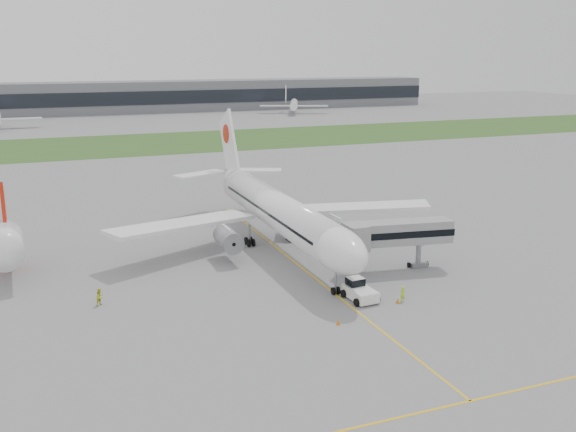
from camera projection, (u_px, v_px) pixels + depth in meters
name	position (u px, v px, depth m)	size (l,w,h in m)	color
ground	(288.00, 257.00, 87.22)	(600.00, 600.00, 0.00)	gray
apron_markings	(302.00, 268.00, 82.70)	(70.00, 70.00, 0.04)	yellow
grass_strip	(145.00, 144.00, 195.50)	(600.00, 50.00, 0.02)	#315620
terminal_building	(105.00, 97.00, 292.93)	(320.00, 22.30, 14.00)	slate
airliner	(276.00, 209.00, 90.21)	(48.13, 53.95, 17.88)	white
pushback_tug	(359.00, 290.00, 72.11)	(3.18, 4.52, 2.24)	white
jet_bridge	(394.00, 234.00, 80.62)	(14.41, 5.00, 6.57)	#9A9A9D
safety_cone_left	(338.00, 322.00, 65.38)	(0.45, 0.45, 0.62)	orange
safety_cone_right	(398.00, 301.00, 70.99)	(0.43, 0.43, 0.59)	orange
ground_crew_near	(403.00, 294.00, 71.34)	(0.67, 0.44, 1.85)	#B5EC27
ground_crew_far	(100.00, 297.00, 70.30)	(0.95, 0.74, 1.95)	gold
neighbor_aircraft	(5.00, 242.00, 77.31)	(4.47, 14.68, 11.99)	#BA1C0A
distant_aircraft_right	(294.00, 113.00, 292.13)	(31.01, 27.36, 11.86)	white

